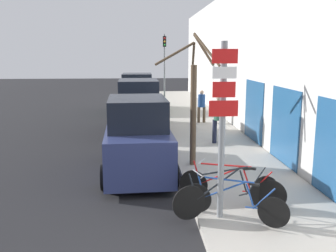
% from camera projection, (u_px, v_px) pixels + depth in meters
% --- Properties ---
extents(ground_plane, '(80.00, 80.00, 0.00)m').
position_uv_depth(ground_plane, '(144.00, 140.00, 15.29)').
color(ground_plane, black).
extents(sidewalk_curb, '(3.20, 32.00, 0.15)m').
position_uv_depth(sidewalk_curb, '(197.00, 124.00, 18.21)').
color(sidewalk_curb, '#ADA89E').
rests_on(sidewalk_curb, ground).
extents(building_facade, '(0.23, 32.00, 6.50)m').
position_uv_depth(building_facade, '(234.00, 59.00, 17.68)').
color(building_facade, silver).
rests_on(building_facade, ground).
extents(signpost, '(0.57, 0.15, 3.53)m').
position_uv_depth(signpost, '(222.00, 125.00, 7.32)').
color(signpost, gray).
rests_on(signpost, sidewalk_curb).
extents(bicycle_0, '(1.88, 1.20, 0.85)m').
position_uv_depth(bicycle_0, '(234.00, 202.00, 7.50)').
color(bicycle_0, black).
rests_on(bicycle_0, sidewalk_curb).
extents(bicycle_1, '(2.39, 0.76, 0.98)m').
position_uv_depth(bicycle_1, '(228.00, 194.00, 7.78)').
color(bicycle_1, black).
rests_on(bicycle_1, sidewalk_curb).
extents(bicycle_2, '(2.16, 1.13, 0.92)m').
position_uv_depth(bicycle_2, '(231.00, 187.00, 8.28)').
color(bicycle_2, black).
rests_on(bicycle_2, sidewalk_curb).
extents(parked_car_0, '(2.12, 4.36, 2.24)m').
position_uv_depth(parked_car_0, '(137.00, 139.00, 10.82)').
color(parked_car_0, navy).
rests_on(parked_car_0, ground).
extents(parked_car_1, '(2.10, 4.61, 2.36)m').
position_uv_depth(parked_car_1, '(139.00, 109.00, 16.37)').
color(parked_car_1, black).
rests_on(parked_car_1, ground).
extents(parked_car_2, '(2.14, 4.18, 2.33)m').
position_uv_depth(parked_car_2, '(137.00, 95.00, 22.20)').
color(parked_car_2, '#144728').
rests_on(parked_car_2, ground).
extents(pedestrian_near, '(0.47, 0.41, 1.83)m').
position_uv_depth(pedestrian_near, '(219.00, 115.00, 13.85)').
color(pedestrian_near, '#1E2338').
rests_on(pedestrian_near, sidewalk_curb).
extents(pedestrian_far, '(0.41, 0.35, 1.58)m').
position_uv_depth(pedestrian_far, '(202.00, 104.00, 18.15)').
color(pedestrian_far, '#4C3D2D').
rests_on(pedestrian_far, sidewalk_curb).
extents(street_tree, '(1.73, 1.73, 3.89)m').
position_uv_depth(street_tree, '(193.00, 103.00, 10.99)').
color(street_tree, brown).
rests_on(street_tree, sidewalk_curb).
extents(traffic_light, '(0.20, 0.30, 4.50)m').
position_uv_depth(traffic_light, '(165.00, 61.00, 23.01)').
color(traffic_light, gray).
rests_on(traffic_light, sidewalk_curb).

